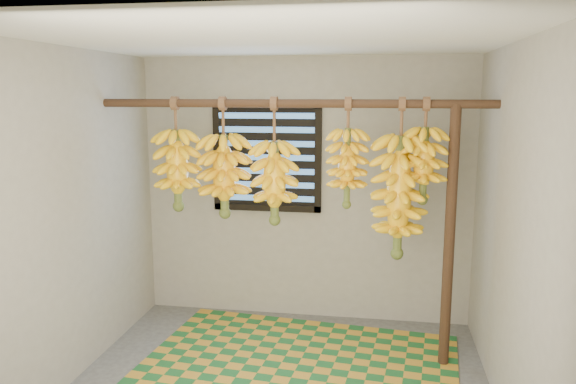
% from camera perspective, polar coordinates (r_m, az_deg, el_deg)
% --- Properties ---
extents(ceiling, '(3.00, 3.00, 0.01)m').
position_cam_1_polar(ceiling, '(3.59, -1.49, 15.26)').
color(ceiling, silver).
rests_on(ceiling, wall_back).
extents(wall_back, '(3.00, 0.01, 2.40)m').
position_cam_1_polar(wall_back, '(5.14, 1.74, 0.18)').
color(wall_back, gray).
rests_on(wall_back, floor).
extents(wall_left, '(0.01, 3.00, 2.40)m').
position_cam_1_polar(wall_left, '(4.22, -21.92, -2.70)').
color(wall_left, gray).
rests_on(wall_left, floor).
extents(wall_right, '(0.01, 3.00, 2.40)m').
position_cam_1_polar(wall_right, '(3.71, 22.13, -4.40)').
color(wall_right, gray).
rests_on(wall_right, floor).
extents(window, '(1.00, 0.04, 1.00)m').
position_cam_1_polar(window, '(5.12, -2.17, 3.54)').
color(window, black).
rests_on(window, wall_back).
extents(hanging_pole, '(3.00, 0.06, 0.06)m').
position_cam_1_polar(hanging_pole, '(4.26, 0.33, 8.98)').
color(hanging_pole, '#3C2518').
rests_on(hanging_pole, wall_left).
extents(support_post, '(0.08, 0.08, 2.00)m').
position_cam_1_polar(support_post, '(4.38, 16.08, -4.63)').
color(support_post, '#3C2518').
rests_on(support_post, floor).
extents(woven_mat, '(2.57, 2.14, 0.01)m').
position_cam_1_polar(woven_mat, '(4.45, 0.70, -17.75)').
color(woven_mat, '#195726').
rests_on(woven_mat, floor).
extents(banana_bunch_a, '(0.34, 0.34, 0.89)m').
position_cam_1_polar(banana_bunch_a, '(4.54, -11.18, 2.26)').
color(banana_bunch_a, brown).
rests_on(banana_bunch_a, hanging_pole).
extents(banana_bunch_b, '(0.38, 0.38, 0.93)m').
position_cam_1_polar(banana_bunch_b, '(4.43, -6.50, 1.67)').
color(banana_bunch_b, brown).
rests_on(banana_bunch_b, hanging_pole).
extents(banana_bunch_c, '(0.33, 0.33, 0.97)m').
position_cam_1_polar(banana_bunch_c, '(4.34, -1.38, 0.99)').
color(banana_bunch_c, brown).
rests_on(banana_bunch_c, hanging_pole).
extents(banana_bunch_d, '(0.30, 0.30, 0.83)m').
position_cam_1_polar(banana_bunch_d, '(4.25, 6.03, 2.46)').
color(banana_bunch_d, brown).
rests_on(banana_bunch_d, hanging_pole).
extents(banana_bunch_e, '(0.39, 0.39, 1.20)m').
position_cam_1_polar(banana_bunch_e, '(4.28, 11.20, -0.49)').
color(banana_bunch_e, brown).
rests_on(banana_bunch_e, hanging_pole).
extents(banana_bunch_f, '(0.32, 0.32, 0.78)m').
position_cam_1_polar(banana_bunch_f, '(4.25, 13.63, 2.69)').
color(banana_bunch_f, brown).
rests_on(banana_bunch_f, hanging_pole).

